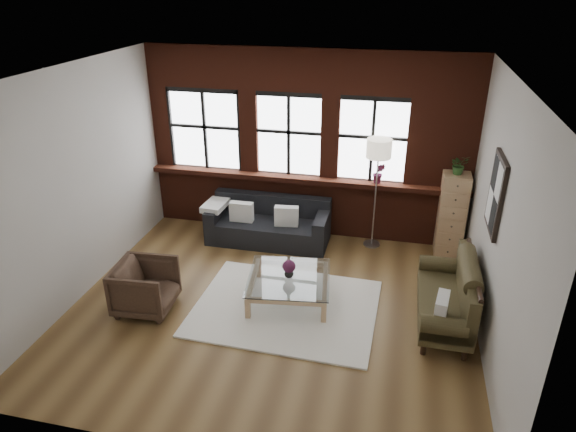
% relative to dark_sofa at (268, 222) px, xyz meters
% --- Properties ---
extents(floor, '(5.50, 5.50, 0.00)m').
position_rel_dark_sofa_xyz_m(floor, '(0.54, -1.90, -0.37)').
color(floor, brown).
rests_on(floor, ground).
extents(ceiling, '(5.50, 5.50, 0.00)m').
position_rel_dark_sofa_xyz_m(ceiling, '(0.54, -1.90, 2.83)').
color(ceiling, white).
rests_on(ceiling, ground).
extents(wall_back, '(5.50, 0.00, 5.50)m').
position_rel_dark_sofa_xyz_m(wall_back, '(0.54, 0.60, 1.23)').
color(wall_back, '#B2AEA6').
rests_on(wall_back, ground).
extents(wall_front, '(5.50, 0.00, 5.50)m').
position_rel_dark_sofa_xyz_m(wall_front, '(0.54, -4.40, 1.23)').
color(wall_front, '#B2AEA6').
rests_on(wall_front, ground).
extents(wall_left, '(0.00, 5.00, 5.00)m').
position_rel_dark_sofa_xyz_m(wall_left, '(-2.21, -1.90, 1.23)').
color(wall_left, '#B2AEA6').
rests_on(wall_left, ground).
extents(wall_right, '(0.00, 5.00, 5.00)m').
position_rel_dark_sofa_xyz_m(wall_right, '(3.29, -1.90, 1.23)').
color(wall_right, '#B2AEA6').
rests_on(wall_right, ground).
extents(brick_backwall, '(5.50, 0.12, 3.20)m').
position_rel_dark_sofa_xyz_m(brick_backwall, '(0.54, 0.54, 1.23)').
color(brick_backwall, '#4F1F12').
rests_on(brick_backwall, floor).
extents(sill_ledge, '(5.50, 0.30, 0.08)m').
position_rel_dark_sofa_xyz_m(sill_ledge, '(0.54, 0.45, 0.67)').
color(sill_ledge, '#4F1F12').
rests_on(sill_ledge, brick_backwall).
extents(window_left, '(1.38, 0.10, 1.50)m').
position_rel_dark_sofa_xyz_m(window_left, '(-1.26, 0.55, 1.38)').
color(window_left, black).
rests_on(window_left, brick_backwall).
extents(window_mid, '(1.38, 0.10, 1.50)m').
position_rel_dark_sofa_xyz_m(window_mid, '(0.24, 0.55, 1.38)').
color(window_mid, black).
rests_on(window_mid, brick_backwall).
extents(window_right, '(1.38, 0.10, 1.50)m').
position_rel_dark_sofa_xyz_m(window_right, '(1.64, 0.55, 1.38)').
color(window_right, black).
rests_on(window_right, brick_backwall).
extents(wall_poster, '(0.05, 0.74, 0.94)m').
position_rel_dark_sofa_xyz_m(wall_poster, '(3.26, -1.60, 1.48)').
color(wall_poster, black).
rests_on(wall_poster, wall_right).
extents(shag_rug, '(2.54, 2.02, 0.03)m').
position_rel_dark_sofa_xyz_m(shag_rug, '(0.74, -1.88, -0.36)').
color(shag_rug, white).
rests_on(shag_rug, floor).
extents(dark_sofa, '(2.06, 0.83, 0.75)m').
position_rel_dark_sofa_xyz_m(dark_sofa, '(0.00, 0.00, 0.00)').
color(dark_sofa, black).
rests_on(dark_sofa, floor).
extents(pillow_a, '(0.40, 0.14, 0.34)m').
position_rel_dark_sofa_xyz_m(pillow_a, '(-0.44, -0.10, 0.19)').
color(pillow_a, silver).
rests_on(pillow_a, dark_sofa).
extents(pillow_b, '(0.41, 0.19, 0.34)m').
position_rel_dark_sofa_xyz_m(pillow_b, '(0.34, -0.10, 0.19)').
color(pillow_b, silver).
rests_on(pillow_b, dark_sofa).
extents(vintage_settee, '(0.74, 1.66, 0.89)m').
position_rel_dark_sofa_xyz_m(vintage_settee, '(2.84, -1.72, 0.07)').
color(vintage_settee, '#39311A').
rests_on(vintage_settee, floor).
extents(pillow_settee, '(0.20, 0.40, 0.34)m').
position_rel_dark_sofa_xyz_m(pillow_settee, '(2.76, -2.23, 0.18)').
color(pillow_settee, silver).
rests_on(pillow_settee, vintage_settee).
extents(armchair, '(0.82, 0.80, 0.71)m').
position_rel_dark_sofa_xyz_m(armchair, '(-1.13, -2.31, -0.02)').
color(armchair, '#37261B').
rests_on(armchair, floor).
extents(coffee_table, '(1.28, 1.28, 0.38)m').
position_rel_dark_sofa_xyz_m(coffee_table, '(0.73, -1.65, -0.19)').
color(coffee_table, tan).
rests_on(coffee_table, shag_rug).
extents(vase, '(0.17, 0.17, 0.14)m').
position_rel_dark_sofa_xyz_m(vase, '(0.73, -1.65, 0.07)').
color(vase, '#B2B2B2').
rests_on(vase, coffee_table).
extents(flowers, '(0.19, 0.19, 0.19)m').
position_rel_dark_sofa_xyz_m(flowers, '(0.73, -1.65, 0.17)').
color(flowers, '#551D3F').
rests_on(flowers, vase).
extents(drawer_chest, '(0.43, 0.43, 1.39)m').
position_rel_dark_sofa_xyz_m(drawer_chest, '(3.01, 0.30, 0.32)').
color(drawer_chest, tan).
rests_on(drawer_chest, floor).
extents(potted_plant_top, '(0.35, 0.33, 0.31)m').
position_rel_dark_sofa_xyz_m(potted_plant_top, '(3.01, 0.30, 1.17)').
color(potted_plant_top, '#2D5923').
rests_on(potted_plant_top, drawer_chest).
extents(floor_lamp, '(0.40, 0.40, 2.03)m').
position_rel_dark_sofa_xyz_m(floor_lamp, '(1.77, 0.26, 0.64)').
color(floor_lamp, '#A5A5A8').
rests_on(floor_lamp, floor).
extents(sill_plant, '(0.20, 0.16, 0.35)m').
position_rel_dark_sofa_xyz_m(sill_plant, '(1.79, 0.42, 0.88)').
color(sill_plant, '#551D3F').
rests_on(sill_plant, sill_ledge).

